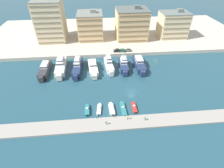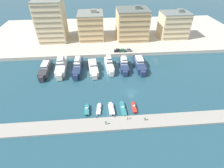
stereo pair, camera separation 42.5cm
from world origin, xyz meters
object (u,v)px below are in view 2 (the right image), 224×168
(motorboat_teal_far_left, at_px, (87,110))
(yacht_navy_center_right, at_px, (124,65))
(motorboat_teal_center_left, at_px, (123,109))
(pedestrian_near_edge, at_px, (127,117))
(pedestrian_far_side, at_px, (145,119))
(yacht_navy_mid_right, at_px, (139,64))
(pedestrian_mid_deck, at_px, (106,122))
(motorboat_red_center, at_px, (134,108))
(motorboat_white_left, at_px, (99,109))
(yacht_charcoal_far_left, at_px, (45,69))
(motorboat_white_mid_left, at_px, (111,109))
(yacht_white_center, at_px, (109,65))
(yacht_ivory_center_left, at_px, (93,68))
(yacht_navy_mid_left, at_px, (78,66))
(car_black_far_left, at_px, (118,50))
(car_green_left, at_px, (122,50))
(car_grey_mid_left, at_px, (128,50))
(yacht_ivory_left, at_px, (61,66))

(motorboat_teal_far_left, bearing_deg, yacht_navy_center_right, 57.97)
(motorboat_teal_center_left, bearing_deg, pedestrian_near_edge, -82.13)
(pedestrian_near_edge, xyz_separation_m, pedestrian_far_side, (6.20, -1.01, -0.10))
(yacht_navy_mid_right, height_order, pedestrian_near_edge, yacht_navy_mid_right)
(motorboat_teal_center_left, bearing_deg, pedestrian_mid_deck, -133.88)
(motorboat_red_center, distance_m, pedestrian_mid_deck, 13.90)
(motorboat_white_left, relative_size, pedestrian_far_side, 4.10)
(motorboat_teal_far_left, height_order, motorboat_white_left, motorboat_teal_far_left)
(motorboat_red_center, bearing_deg, yacht_charcoal_far_left, 143.74)
(motorboat_white_mid_left, distance_m, motorboat_red_center, 8.95)
(yacht_charcoal_far_left, height_order, yacht_white_center, yacht_white_center)
(yacht_ivory_center_left, bearing_deg, pedestrian_far_side, -62.91)
(yacht_navy_mid_left, bearing_deg, motorboat_white_left, -71.40)
(yacht_navy_center_right, height_order, motorboat_teal_far_left, yacht_navy_center_right)
(car_black_far_left, height_order, car_green_left, same)
(car_grey_mid_left, bearing_deg, yacht_ivory_center_left, -141.96)
(car_black_far_left, bearing_deg, yacht_ivory_center_left, -131.56)
(yacht_ivory_center_left, bearing_deg, yacht_white_center, 9.04)
(yacht_ivory_center_left, xyz_separation_m, yacht_white_center, (8.32, 1.32, 0.58))
(motorboat_teal_far_left, xyz_separation_m, motorboat_teal_center_left, (14.00, -0.45, -0.12))
(yacht_navy_mid_right, xyz_separation_m, motorboat_white_mid_left, (-17.45, -30.49, -1.41))
(yacht_navy_mid_left, bearing_deg, car_grey_mid_left, 28.09)
(motorboat_white_mid_left, height_order, car_green_left, car_green_left)
(motorboat_teal_center_left, xyz_separation_m, pedestrian_mid_deck, (-7.06, -7.34, 1.31))
(motorboat_teal_far_left, bearing_deg, pedestrian_near_edge, -22.51)
(yacht_navy_mid_left, height_order, yacht_navy_mid_right, yacht_navy_mid_left)
(car_grey_mid_left, distance_m, pedestrian_far_side, 52.52)
(yacht_navy_mid_left, xyz_separation_m, car_black_far_left, (22.28, 15.26, 0.67))
(motorboat_white_mid_left, distance_m, pedestrian_mid_deck, 8.01)
(yacht_ivory_center_left, height_order, car_grey_mid_left, yacht_ivory_center_left)
(yacht_ivory_left, height_order, yacht_ivory_center_left, yacht_ivory_left)
(car_black_far_left, distance_m, car_grey_mid_left, 6.43)
(yacht_navy_center_right, distance_m, pedestrian_far_side, 36.88)
(yacht_navy_mid_right, distance_m, pedestrian_mid_deck, 42.92)
(motorboat_white_mid_left, distance_m, car_grey_mid_left, 47.73)
(yacht_ivory_center_left, relative_size, pedestrian_far_side, 11.09)
(yacht_navy_mid_left, xyz_separation_m, motorboat_white_mid_left, (14.88, -30.29, -1.78))
(pedestrian_mid_deck, bearing_deg, motorboat_red_center, 34.01)
(motorboat_red_center, bearing_deg, pedestrian_far_side, -69.98)
(yacht_navy_mid_left, distance_m, motorboat_red_center, 38.39)
(motorboat_white_mid_left, distance_m, motorboat_teal_center_left, 4.54)
(motorboat_red_center, bearing_deg, yacht_navy_center_right, 89.71)
(yacht_navy_mid_left, relative_size, motorboat_white_left, 3.01)
(yacht_ivory_center_left, bearing_deg, yacht_ivory_left, 173.39)
(pedestrian_far_side, bearing_deg, yacht_navy_mid_right, 80.98)
(yacht_charcoal_far_left, distance_m, yacht_navy_mid_right, 48.64)
(yacht_white_center, bearing_deg, motorboat_white_left, -101.58)
(yacht_navy_mid_left, bearing_deg, pedestrian_mid_deck, -71.91)
(car_grey_mid_left, bearing_deg, pedestrian_mid_deck, -107.12)
(yacht_ivory_center_left, height_order, yacht_navy_mid_right, yacht_navy_mid_right)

